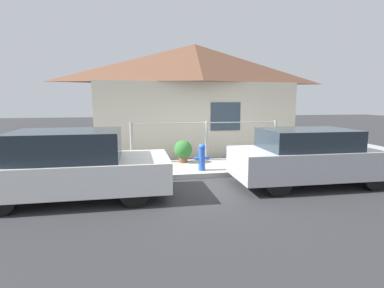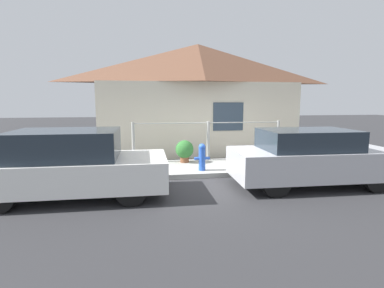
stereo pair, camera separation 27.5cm
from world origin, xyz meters
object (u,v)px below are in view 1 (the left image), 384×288
fire_hydrant (202,156)px  potted_plant_near_hydrant (183,150)px  car_left (74,165)px  car_right (311,157)px

fire_hydrant → potted_plant_near_hydrant: size_ratio=1.08×
car_left → car_right: car_left is taller
car_left → car_right: (5.51, 0.00, -0.02)m
car_right → fire_hydrant: 2.82m
car_left → fire_hydrant: bearing=25.0°
car_right → fire_hydrant: (-2.41, 1.45, -0.17)m
car_right → potted_plant_near_hydrant: size_ratio=5.57×
car_right → fire_hydrant: car_right is taller
car_right → potted_plant_near_hydrant: (-2.75, 2.60, -0.17)m
car_left → car_right: 5.51m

